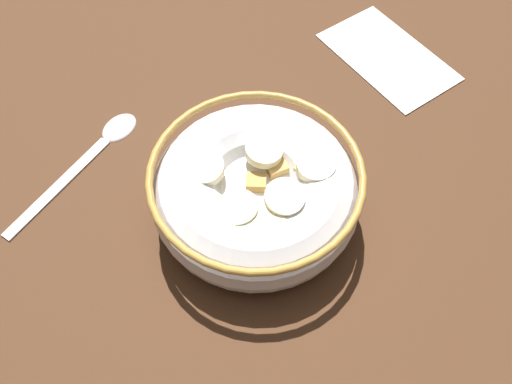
% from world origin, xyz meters
% --- Properties ---
extents(ground_plane, '(1.29, 1.29, 0.02)m').
position_xyz_m(ground_plane, '(0.00, 0.00, -0.01)').
color(ground_plane, '#472B19').
extents(cereal_bowl, '(0.17, 0.17, 0.07)m').
position_xyz_m(cereal_bowl, '(-0.00, -0.00, 0.03)').
color(cereal_bowl, silver).
rests_on(cereal_bowl, ground_plane).
extents(spoon, '(0.06, 0.16, 0.01)m').
position_xyz_m(spoon, '(0.15, 0.06, 0.00)').
color(spoon, silver).
rests_on(spoon, ground_plane).
extents(folded_napkin, '(0.15, 0.10, 0.00)m').
position_xyz_m(folded_napkin, '(0.05, -0.23, 0.00)').
color(folded_napkin, white).
rests_on(folded_napkin, ground_plane).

